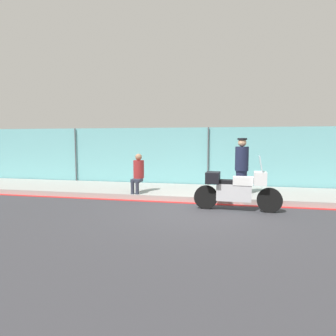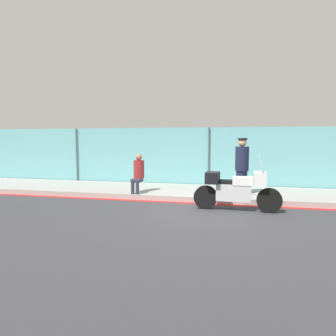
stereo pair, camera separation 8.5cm
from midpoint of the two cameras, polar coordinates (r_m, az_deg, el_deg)
ground_plane at (r=7.99m, az=5.09°, el=-8.26°), size 120.00×120.00×0.00m
sidewalk at (r=10.31m, az=6.75°, el=-4.68°), size 40.99×2.61×0.17m
curb_paint_stripe at (r=8.97m, az=5.89°, el=-6.74°), size 40.99×0.18×0.01m
storefront_fence at (r=11.56m, az=7.46°, el=1.86°), size 38.94×0.17×2.35m
motorcycle at (r=8.16m, az=12.57°, el=-3.83°), size 2.30×0.56×1.48m
officer_standing at (r=9.62m, az=13.60°, el=0.39°), size 0.41×0.41×1.77m
person_seated_on_curb at (r=9.79m, az=-5.97°, el=-0.59°), size 0.35×0.64×1.26m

